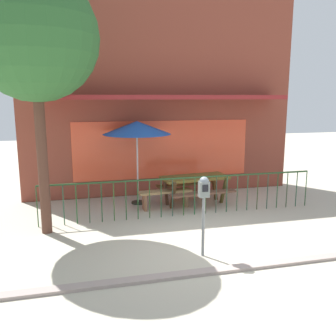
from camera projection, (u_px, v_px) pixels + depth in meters
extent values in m
plane|color=#B4AC98|center=(215.00, 250.00, 7.00)|extent=(40.00, 40.00, 0.00)
cube|color=#4D2612|center=(161.00, 191.00, 11.35)|extent=(8.12, 0.54, 0.01)
cube|color=brown|center=(161.00, 96.00, 10.79)|extent=(8.12, 0.50, 5.81)
cube|color=#E54C2D|center=(163.00, 149.00, 10.84)|extent=(5.28, 0.02, 1.70)
cube|color=maroon|center=(167.00, 97.00, 10.10)|extent=(6.90, 0.96, 0.12)
cube|color=#1F3F1E|center=(184.00, 178.00, 8.85)|extent=(6.82, 0.04, 0.04)
cylinder|color=#244522|center=(37.00, 207.00, 8.13)|extent=(0.02, 0.02, 0.95)
cylinder|color=#263E30|center=(50.00, 206.00, 8.20)|extent=(0.02, 0.02, 0.95)
cylinder|color=#21472F|center=(64.00, 205.00, 8.27)|extent=(0.02, 0.02, 0.95)
cylinder|color=#1A4B1F|center=(76.00, 204.00, 8.33)|extent=(0.02, 0.02, 0.95)
cylinder|color=#2A4429|center=(89.00, 203.00, 8.40)|extent=(0.02, 0.02, 0.95)
cylinder|color=#1A4022|center=(102.00, 202.00, 8.47)|extent=(0.02, 0.02, 0.95)
cylinder|color=#2A4D1E|center=(114.00, 202.00, 8.54)|extent=(0.02, 0.02, 0.95)
cylinder|color=#1F4921|center=(126.00, 201.00, 8.61)|extent=(0.02, 0.02, 0.95)
cylinder|color=#1B4B1F|center=(138.00, 200.00, 8.67)|extent=(0.02, 0.02, 0.95)
cylinder|color=#254A20|center=(150.00, 199.00, 8.74)|extent=(0.02, 0.02, 0.95)
cylinder|color=#1C4426|center=(161.00, 198.00, 8.81)|extent=(0.02, 0.02, 0.95)
cylinder|color=#203D30|center=(173.00, 198.00, 8.88)|extent=(0.02, 0.02, 0.95)
cylinder|color=#23511F|center=(184.00, 197.00, 8.94)|extent=(0.02, 0.02, 0.95)
cylinder|color=#1B512B|center=(195.00, 196.00, 9.01)|extent=(0.02, 0.02, 0.95)
cylinder|color=#2D4C22|center=(206.00, 195.00, 9.08)|extent=(0.02, 0.02, 0.95)
cylinder|color=#2A3E2E|center=(216.00, 195.00, 9.15)|extent=(0.02, 0.02, 0.95)
cylinder|color=#204D32|center=(227.00, 194.00, 9.21)|extent=(0.02, 0.02, 0.95)
cylinder|color=#2D4D2F|center=(237.00, 193.00, 9.28)|extent=(0.02, 0.02, 0.95)
cylinder|color=#234D32|center=(247.00, 192.00, 9.35)|extent=(0.02, 0.02, 0.95)
cylinder|color=#2D4021|center=(258.00, 192.00, 9.42)|extent=(0.02, 0.02, 0.95)
cylinder|color=#21412D|center=(267.00, 191.00, 9.49)|extent=(0.02, 0.02, 0.95)
cylinder|color=#1F4926|center=(277.00, 190.00, 9.55)|extent=(0.02, 0.02, 0.95)
cylinder|color=#263F23|center=(287.00, 190.00, 9.62)|extent=(0.02, 0.02, 0.95)
cylinder|color=#1C432C|center=(296.00, 189.00, 9.69)|extent=(0.02, 0.02, 0.95)
cylinder|color=#1D4422|center=(306.00, 189.00, 9.76)|extent=(0.02, 0.02, 0.95)
cube|color=brown|center=(195.00, 178.00, 9.87)|extent=(1.87, 0.94, 0.07)
cube|color=brown|center=(203.00, 193.00, 9.42)|extent=(1.82, 0.45, 0.05)
cube|color=brown|center=(187.00, 184.00, 10.43)|extent=(1.82, 0.45, 0.05)
cube|color=#4D331C|center=(173.00, 196.00, 9.43)|extent=(0.11, 0.35, 0.78)
cube|color=brown|center=(166.00, 191.00, 9.95)|extent=(0.11, 0.35, 0.78)
cube|color=#4F451F|center=(224.00, 191.00, 9.93)|extent=(0.11, 0.35, 0.78)
cube|color=brown|center=(214.00, 186.00, 10.44)|extent=(0.11, 0.35, 0.78)
cylinder|color=black|center=(138.00, 202.00, 10.05)|extent=(0.36, 0.36, 0.05)
cylinder|color=#BEADAD|center=(137.00, 164.00, 9.84)|extent=(0.04, 0.04, 2.21)
cone|color=#1F53B3|center=(137.00, 128.00, 9.65)|extent=(1.81, 1.81, 0.35)
cube|color=#A17C4E|center=(165.00, 191.00, 9.55)|extent=(1.42, 0.40, 0.06)
cube|color=brown|center=(145.00, 202.00, 9.43)|extent=(0.08, 0.29, 0.45)
cube|color=olive|center=(185.00, 198.00, 9.76)|extent=(0.08, 0.29, 0.45)
cylinder|color=gray|center=(203.00, 227.00, 6.63)|extent=(0.06, 0.06, 1.12)
cube|color=slate|center=(204.00, 189.00, 6.50)|extent=(0.18, 0.14, 0.29)
sphere|color=slate|center=(204.00, 181.00, 6.47)|extent=(0.17, 0.17, 0.17)
cube|color=black|center=(205.00, 188.00, 6.42)|extent=(0.11, 0.01, 0.13)
cylinder|color=#533225|center=(42.00, 156.00, 7.58)|extent=(0.22, 0.22, 3.34)
sphere|color=#2D602D|center=(34.00, 37.00, 7.13)|extent=(2.55, 2.55, 2.55)
cube|color=gray|center=(234.00, 270.00, 6.18)|extent=(11.37, 0.20, 0.11)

